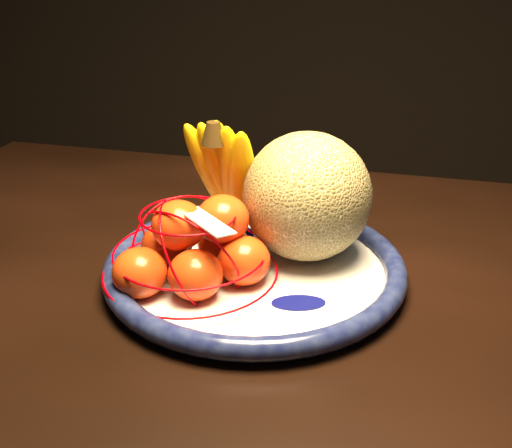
# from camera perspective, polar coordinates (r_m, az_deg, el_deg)

# --- Properties ---
(dining_table) EXTENTS (1.63, 1.07, 0.78)m
(dining_table) POSITION_cam_1_polar(r_m,az_deg,el_deg) (0.78, 11.20, -13.28)
(dining_table) COLOR black
(dining_table) RESTS_ON ground
(fruit_bowl) EXTENTS (0.37, 0.37, 0.03)m
(fruit_bowl) POSITION_cam_1_polar(r_m,az_deg,el_deg) (0.79, -0.12, -3.95)
(fruit_bowl) COLOR white
(fruit_bowl) RESTS_ON dining_table
(cantaloupe) EXTENTS (0.16, 0.16, 0.16)m
(cantaloupe) POSITION_cam_1_polar(r_m,az_deg,el_deg) (0.79, 4.55, 2.46)
(cantaloupe) COLOR olive
(cantaloupe) RESTS_ON fruit_bowl
(banana_bunch) EXTENTS (0.12, 0.12, 0.18)m
(banana_bunch) POSITION_cam_1_polar(r_m,az_deg,el_deg) (0.83, -2.49, 4.45)
(banana_bunch) COLOR yellow
(banana_bunch) RESTS_ON fruit_bowl
(mandarin_bag) EXTENTS (0.25, 0.25, 0.13)m
(mandarin_bag) POSITION_cam_1_polar(r_m,az_deg,el_deg) (0.75, -5.46, -2.29)
(mandarin_bag) COLOR #FA3E0D
(mandarin_bag) RESTS_ON fruit_bowl
(price_tag) EXTENTS (0.07, 0.07, 0.01)m
(price_tag) POSITION_cam_1_polar(r_m,az_deg,el_deg) (0.70, -4.40, 0.21)
(price_tag) COLOR white
(price_tag) RESTS_ON mandarin_bag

